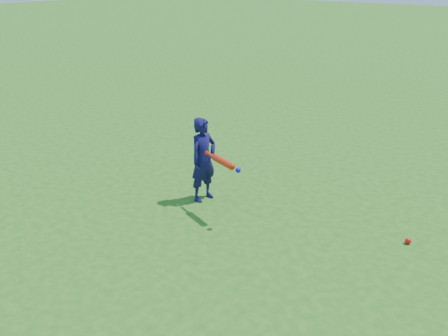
{
  "coord_description": "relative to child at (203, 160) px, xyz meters",
  "views": [
    {
      "loc": [
        4.41,
        -4.4,
        2.94
      ],
      "look_at": [
        0.77,
        0.05,
        0.62
      ],
      "focal_mm": 40.0,
      "sensor_mm": 36.0,
      "label": 1
    }
  ],
  "objects": [
    {
      "name": "ground_ball_red",
      "position": [
        2.6,
        0.58,
        -0.54
      ],
      "size": [
        0.07,
        0.07,
        0.07
      ],
      "primitive_type": "sphere",
      "color": "red",
      "rests_on": "ground"
    },
    {
      "name": "child",
      "position": [
        0.0,
        0.0,
        0.0
      ],
      "size": [
        0.3,
        0.44,
        1.14
      ],
      "primitive_type": "imported",
      "rotation": [
        0.0,
        0.0,
        1.49
      ],
      "color": "#130F49",
      "rests_on": "ground"
    },
    {
      "name": "bat_swing",
      "position": [
        0.54,
        -0.22,
        0.16
      ],
      "size": [
        0.72,
        0.28,
        0.08
      ],
      "rotation": [
        0.0,
        0.0,
        -0.31
      ],
      "color": "red",
      "rests_on": "ground"
    },
    {
      "name": "ground",
      "position": [
        -0.29,
        -0.2,
        -0.57
      ],
      "size": [
        80.0,
        80.0,
        0.0
      ],
      "primitive_type": "plane",
      "color": "#235F16",
      "rests_on": "ground"
    }
  ]
}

